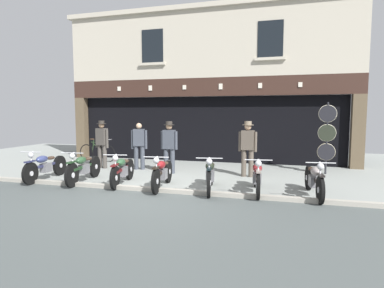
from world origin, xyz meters
name	(u,v)px	position (x,y,z in m)	size (l,w,h in m)	color
ground	(136,205)	(0.00, -0.98, -0.04)	(23.50, 22.00, 0.18)	gray
shop_facade	(214,119)	(0.00, 7.03, 1.67)	(11.80, 4.42, 6.07)	black
motorcycle_far_left	(45,166)	(-3.61, 0.53, 0.42)	(0.62, 2.00, 0.91)	black
motorcycle_left	(84,167)	(-2.34, 0.57, 0.43)	(0.62, 2.04, 0.92)	black
motorcycle_center_left	(122,169)	(-1.15, 0.61, 0.41)	(0.62, 1.89, 0.91)	black
motorcycle_center	(162,172)	(0.05, 0.50, 0.42)	(0.62, 1.95, 0.91)	black
motorcycle_center_right	(210,174)	(1.31, 0.55, 0.43)	(0.63, 1.96, 0.92)	black
motorcycle_right	(257,176)	(2.46, 0.67, 0.42)	(0.62, 1.93, 0.91)	black
motorcycle_far_right	(314,179)	(3.78, 0.67, 0.41)	(0.62, 1.94, 0.91)	black
salesman_left	(102,142)	(-3.12, 2.81, 0.93)	(0.55, 0.33, 1.68)	#47423D
shopkeeper_center	(139,144)	(-1.73, 2.92, 0.88)	(0.55, 0.30, 1.60)	#3D424C
salesman_right	(169,145)	(-0.49, 2.53, 0.93)	(0.56, 0.34, 1.68)	#3D424C
assistant_far_right	(248,146)	(2.01, 2.64, 0.95)	(0.56, 0.35, 1.70)	brown
tyre_sign_pole	(327,134)	(4.37, 3.77, 1.30)	(0.55, 0.06, 2.29)	#232328
advert_board_near	(136,113)	(-3.05, 5.40, 1.93)	(0.71, 0.03, 0.94)	beige
leaning_bicycle	(97,152)	(-4.23, 4.24, 0.37)	(1.74, 0.50, 0.93)	black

